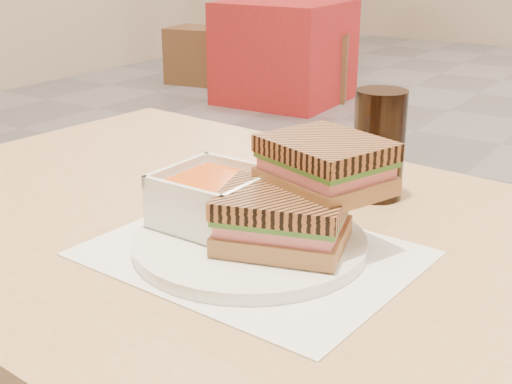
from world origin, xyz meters
The scene contains 10 objects.
main_table centered at (0.01, -1.95, 0.64)m, with size 1.26×0.81×0.75m.
tray_liner centered at (0.01, -2.01, 0.75)m, with size 0.36×0.29×0.00m.
plate centered at (0.00, -2.00, 0.76)m, with size 0.26×0.26×0.01m.
soup_bowl centered at (-0.05, -1.99, 0.79)m, with size 0.12×0.12×0.06m.
panini_lower centered at (0.04, -2.00, 0.80)m, with size 0.16×0.14×0.06m.
panini_upper centered at (0.06, -1.94, 0.85)m, with size 0.16×0.14×0.06m.
cola_glass centered at (0.05, -1.77, 0.82)m, with size 0.07×0.07×0.14m.
bg_table_0 centered at (-2.07, 1.51, 0.34)m, with size 0.80×0.80×0.68m.
bg_chair_0l centered at (-2.99, 1.71, 0.21)m, with size 0.44×0.44×0.43m.
bg_chair_0r centered at (-1.92, 1.76, 0.23)m, with size 0.52×0.52×0.47m.
Camera 1 is at (0.39, -2.58, 1.08)m, focal length 48.57 mm.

